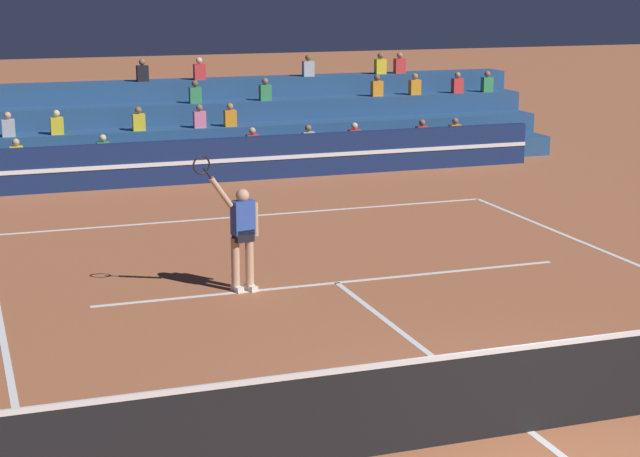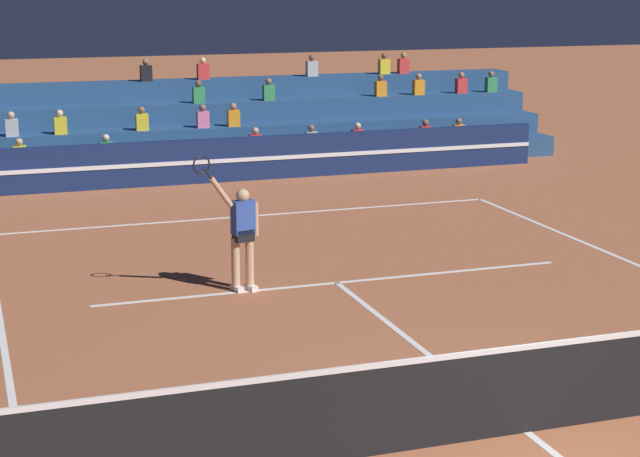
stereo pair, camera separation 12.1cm
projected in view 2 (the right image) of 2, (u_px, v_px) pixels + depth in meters
name	position (u px, v px, depth m)	size (l,w,h in m)	color
ground_plane	(527.00, 432.00, 12.16)	(120.00, 120.00, 0.00)	#AD603D
court_lines	(527.00, 432.00, 12.16)	(11.10, 23.90, 0.01)	white
tennis_net	(529.00, 387.00, 12.03)	(12.00, 0.10, 1.10)	#2D6B38
sponsor_banner_wall	(208.00, 161.00, 26.77)	(18.00, 0.26, 1.10)	navy
bleacher_stand	(182.00, 132.00, 29.62)	(20.74, 3.80, 2.83)	navy
tennis_player	(242.00, 233.00, 17.41)	(1.20, 0.41, 2.39)	tan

